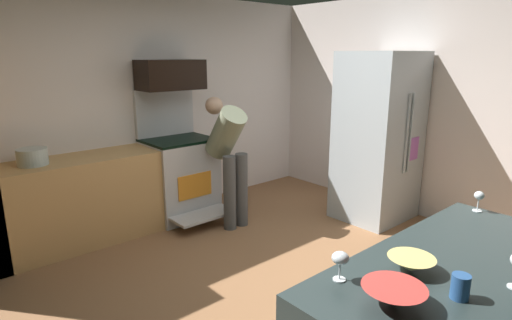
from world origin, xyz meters
TOP-DOWN VIEW (x-y plane):
  - ground_plane at (0.00, 0.00)m, footprint 5.20×4.80m
  - wall_back at (0.00, 2.34)m, footprint 5.20×0.12m
  - wall_right at (2.54, 0.00)m, footprint 0.12×4.80m
  - lower_cabinet_run at (-0.90, 1.98)m, footprint 2.40×0.60m
  - oven_range at (0.29, 1.97)m, footprint 0.76×0.97m
  - microwave at (0.29, 2.06)m, footprint 0.74×0.38m
  - refrigerator at (2.03, 0.40)m, footprint 0.85×0.76m
  - person_cook at (0.57, 1.36)m, footprint 0.31×0.60m
  - mixing_bowl_large at (-0.42, -1.37)m, footprint 0.23×0.23m
  - mixing_bowl_small at (-0.74, -1.47)m, footprint 0.27×0.27m
  - wine_glass_mid at (0.64, -1.26)m, footprint 0.06×0.06m
  - wine_glass_far at (-0.75, -1.20)m, footprint 0.08×0.08m
  - mug_coffee at (-0.48, -1.63)m, footprint 0.08×0.08m
  - stock_pot at (-1.26, 1.98)m, footprint 0.27×0.27m

SIDE VIEW (x-z plane):
  - ground_plane at x=0.00m, z-range -0.02..0.00m
  - lower_cabinet_run at x=-0.90m, z-range 0.00..0.90m
  - oven_range at x=0.29m, z-range -0.25..1.27m
  - person_cook at x=0.57m, z-range 0.13..1.58m
  - mixing_bowl_large at x=-0.42m, z-range 0.90..0.97m
  - mixing_bowl_small at x=-0.74m, z-range 0.90..0.99m
  - mug_coffee at x=-0.48m, z-range 0.90..1.01m
  - refrigerator at x=2.03m, z-range 0.00..1.94m
  - stock_pot at x=-1.26m, z-range 0.90..1.06m
  - wine_glass_mid at x=0.64m, z-range 0.93..1.07m
  - wine_glass_far at x=-0.75m, z-range 0.93..1.08m
  - wall_back at x=0.00m, z-range 0.00..2.60m
  - wall_right at x=2.54m, z-range 0.00..2.60m
  - microwave at x=0.29m, z-range 1.51..1.85m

